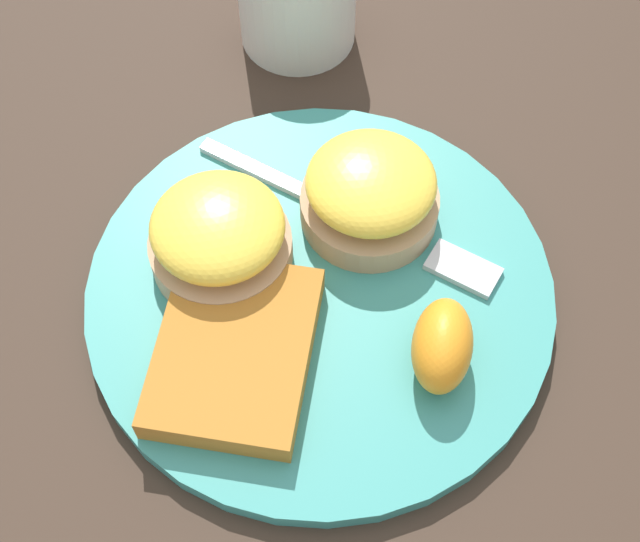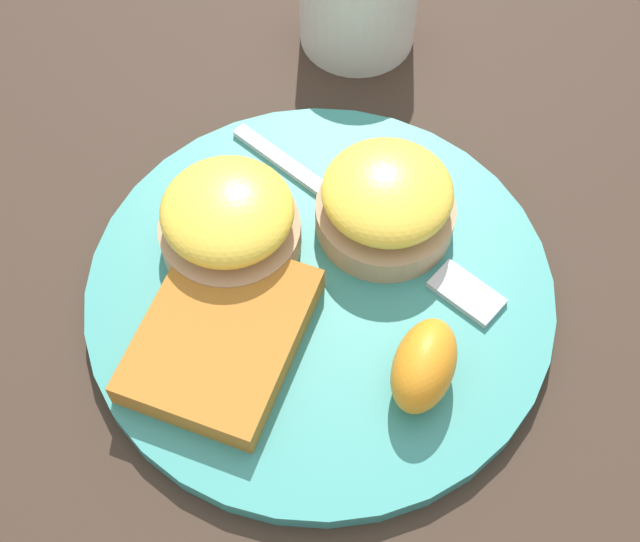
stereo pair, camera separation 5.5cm
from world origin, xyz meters
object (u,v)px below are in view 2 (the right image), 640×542
hashbrown_patty (221,335)px  sandwich_benedict_right (229,221)px  fork (377,229)px  sandwich_benedict_left (386,202)px  orange_wedge (424,366)px

hashbrown_patty → sandwich_benedict_right: bearing=-3.5°
sandwich_benedict_right → hashbrown_patty: sandwich_benedict_right is taller
sandwich_benedict_right → fork: (0.01, -0.10, -0.02)m
sandwich_benedict_right → fork: 0.10m
sandwich_benedict_right → hashbrown_patty: (-0.07, 0.00, -0.02)m
sandwich_benedict_left → orange_wedge: (-0.11, -0.01, -0.00)m
hashbrown_patty → fork: hashbrown_patty is taller
sandwich_benedict_right → orange_wedge: 0.15m
sandwich_benedict_left → sandwich_benedict_right: size_ratio=1.00×
orange_wedge → fork: (0.11, 0.02, -0.02)m
sandwich_benedict_right → orange_wedge: size_ratio=1.53×
sandwich_benedict_right → hashbrown_patty: bearing=176.5°
orange_wedge → fork: bearing=10.0°
hashbrown_patty → fork: 0.13m
hashbrown_patty → orange_wedge: size_ratio=1.99×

